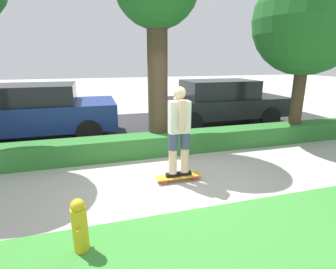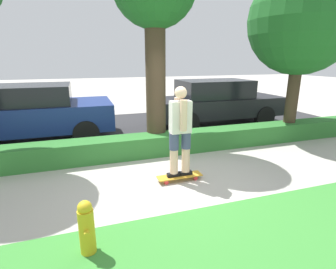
{
  "view_description": "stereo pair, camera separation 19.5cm",
  "coord_description": "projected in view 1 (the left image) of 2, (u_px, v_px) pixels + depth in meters",
  "views": [
    {
      "loc": [
        -1.4,
        -4.33,
        2.25
      ],
      "look_at": [
        0.03,
        0.6,
        0.77
      ],
      "focal_mm": 28.0,
      "sensor_mm": 36.0,
      "label": 1
    },
    {
      "loc": [
        -1.58,
        -4.28,
        2.25
      ],
      "look_at": [
        0.03,
        0.6,
        0.77
      ],
      "focal_mm": 28.0,
      "sensor_mm": 36.0,
      "label": 2
    }
  ],
  "objects": [
    {
      "name": "ground_plane",
      "position": [
        175.0,
        182.0,
        4.99
      ],
      "size": [
        60.0,
        60.0,
        0.0
      ],
      "primitive_type": "plane",
      "color": "#ADA89E"
    },
    {
      "name": "street_asphalt",
      "position": [
        138.0,
        128.0,
        8.87
      ],
      "size": [
        15.19,
        5.0,
        0.01
      ],
      "color": "#2D2D30",
      "rests_on": "ground_plane"
    },
    {
      "name": "parked_car_middle",
      "position": [
        221.0,
        102.0,
        9.1
      ],
      "size": [
        4.59,
        1.81,
        1.57
      ],
      "rotation": [
        0.0,
        0.0,
        0.01
      ],
      "color": "black",
      "rests_on": "ground_plane"
    },
    {
      "name": "tree_far",
      "position": [
        308.0,
        21.0,
        6.74
      ],
      "size": [
        2.8,
        2.8,
        4.62
      ],
      "color": "#423323",
      "rests_on": "ground_plane"
    },
    {
      "name": "hedge_row",
      "position": [
        155.0,
        144.0,
        6.4
      ],
      "size": [
        15.19,
        0.6,
        0.49
      ],
      "color": "#2D702D",
      "rests_on": "ground_plane"
    },
    {
      "name": "fire_hydrant",
      "position": [
        80.0,
        225.0,
        3.11
      ],
      "size": [
        0.19,
        0.3,
        0.69
      ],
      "color": "gold",
      "rests_on": "ground_plane"
    },
    {
      "name": "skater_person",
      "position": [
        179.0,
        130.0,
        4.77
      ],
      "size": [
        0.5,
        0.44,
        1.7
      ],
      "color": "black",
      "rests_on": "skateboard"
    },
    {
      "name": "skateboard",
      "position": [
        179.0,
        177.0,
        5.03
      ],
      "size": [
        0.87,
        0.24,
        0.1
      ],
      "color": "gold",
      "rests_on": "ground_plane"
    },
    {
      "name": "parked_car_front",
      "position": [
        41.0,
        111.0,
        7.47
      ],
      "size": [
        4.08,
        2.08,
        1.58
      ],
      "rotation": [
        0.0,
        0.0,
        0.0
      ],
      "color": "navy",
      "rests_on": "ground_plane"
    }
  ]
}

